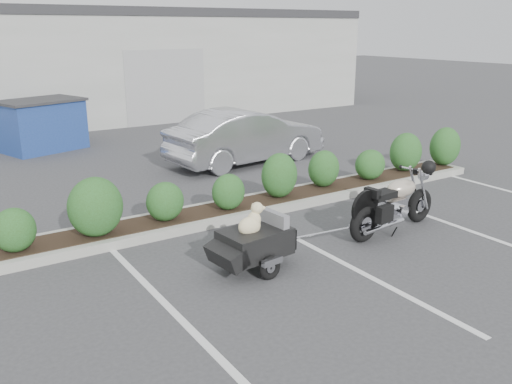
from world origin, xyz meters
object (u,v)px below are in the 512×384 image
motorcycle (394,204)px  dumpster (42,125)px  pet_trailer (254,241)px  sedan (246,136)px

motorcycle → dumpster: size_ratio=0.84×
pet_trailer → sedan: (3.28, 5.49, 0.26)m
motorcycle → dumpster: bearing=103.2°
pet_trailer → dumpster: (-0.73, 9.87, 0.30)m
sedan → dumpster: 5.94m
sedan → dumpster: size_ratio=1.65×
motorcycle → sedan: size_ratio=0.51×
pet_trailer → sedan: 6.40m
motorcycle → pet_trailer: 2.78m
motorcycle → pet_trailer: motorcycle is taller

